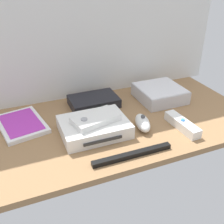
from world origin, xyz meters
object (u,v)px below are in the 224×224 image
network_router (94,101)px  remote_wand (182,124)px  mini_computer (160,93)px  remote_nunchuk (143,123)px  game_console (94,127)px  remote_classic_pad (95,119)px  game_case (21,124)px  sensor_bar (132,155)px

network_router → remote_wand: size_ratio=1.20×
mini_computer → remote_wand: bearing=-101.5°
remote_nunchuk → network_router: bearing=127.4°
game_console → remote_nunchuk: remote_nunchuk is taller
remote_wand → remote_nunchuk: size_ratio=1.40×
remote_wand → remote_classic_pad: (-27.19, 8.02, 3.90)cm
game_case → remote_wand: (48.75, -21.52, 0.75)cm
mini_computer → remote_classic_pad: remote_classic_pad is taller
game_console → remote_wand: 28.82cm
game_console → remote_wand: game_console is taller
mini_computer → remote_nunchuk: (-16.28, -16.25, -0.60)cm
remote_nunchuk → mini_computer: bearing=58.1°
mini_computer → remote_classic_pad: 34.31cm
network_router → remote_nunchuk: bearing=-65.9°
game_console → mini_computer: size_ratio=1.24×
sensor_bar → game_case: bearing=134.1°
game_console → remote_nunchuk: (15.57, -3.45, -0.16)cm
game_console → remote_classic_pad: bearing=-55.0°
remote_wand → sensor_bar: size_ratio=0.62×
game_case → sensor_bar: (27.19, -28.60, -0.06)cm
network_router → remote_classic_pad: (-5.61, -18.33, 3.71)cm
game_case → remote_classic_pad: 25.86cm
mini_computer → remote_wand: 21.77cm
network_router → remote_nunchuk: 23.36cm
remote_nunchuk → sensor_bar: 15.53cm
game_console → network_router: (5.95, 17.84, -0.50)cm
game_console → sensor_bar: bearing=-68.6°
game_console → remote_classic_pad: 3.26cm
mini_computer → network_router: bearing=169.0°
remote_nunchuk → sensor_bar: size_ratio=0.45×
game_console → remote_wand: bearing=-16.7°
game_case → remote_wand: bearing=-34.6°
game_console → sensor_bar: (5.96, -15.58, -1.50)cm
game_console → network_router: bearing=72.1°
remote_wand → network_router: bearing=126.1°
game_case → sensor_bar: size_ratio=0.88×
mini_computer → game_case: size_ratio=0.80×
mini_computer → sensor_bar: 38.46cm
game_console → remote_nunchuk: 15.95cm
mini_computer → game_console: bearing=-158.1°
mini_computer → sensor_bar: size_ratio=0.71×
sensor_bar → game_console: bearing=111.5°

